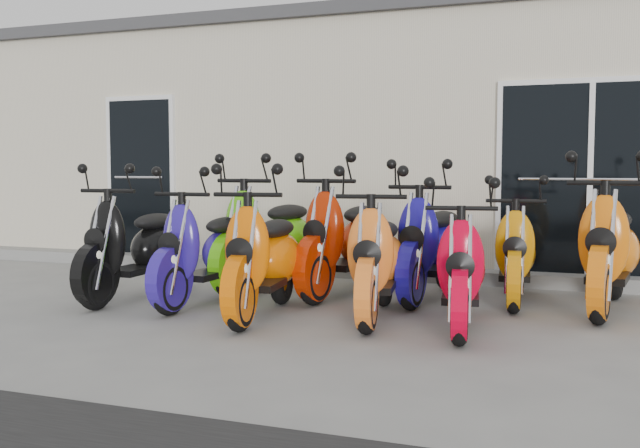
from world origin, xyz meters
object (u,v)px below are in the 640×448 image
at_px(scooter_front_red, 461,253).
at_px(scooter_back_extra, 610,232).
at_px(scooter_back_blue, 432,229).
at_px(scooter_back_yellow, 515,239).
at_px(scooter_front_black, 134,231).
at_px(scooter_front_orange_a, 264,240).
at_px(scooter_front_orange_b, 377,242).
at_px(scooter_back_green, 268,222).
at_px(scooter_back_red, 346,224).
at_px(scooter_front_blue, 206,235).

xyz_separation_m(scooter_front_red, scooter_back_extra, (1.17, 1.22, 0.11)).
bearing_deg(scooter_back_blue, scooter_back_yellow, 11.91).
bearing_deg(scooter_back_yellow, scooter_front_black, -167.24).
distance_m(scooter_front_orange_a, scooter_back_yellow, 2.51).
bearing_deg(scooter_front_orange_b, scooter_back_blue, 68.37).
xyz_separation_m(scooter_back_green, scooter_back_yellow, (2.59, 0.15, -0.11)).
bearing_deg(scooter_back_green, scooter_back_blue, 9.21).
height_order(scooter_back_green, scooter_back_blue, scooter_back_green).
bearing_deg(scooter_back_extra, scooter_back_yellow, 178.05).
distance_m(scooter_front_orange_a, scooter_back_blue, 1.83).
bearing_deg(scooter_back_red, scooter_back_blue, 10.77).
bearing_deg(scooter_back_red, scooter_front_orange_b, -51.36).
distance_m(scooter_front_blue, scooter_back_green, 0.98).
height_order(scooter_front_orange_b, scooter_back_green, scooter_back_green).
height_order(scooter_front_orange_a, scooter_front_red, scooter_front_orange_a).
xyz_separation_m(scooter_front_blue, scooter_back_extra, (3.67, 0.95, 0.07)).
height_order(scooter_front_orange_a, scooter_back_red, scooter_back_red).
bearing_deg(scooter_back_green, scooter_front_black, -129.53).
relative_size(scooter_back_red, scooter_back_yellow, 1.17).
bearing_deg(scooter_front_orange_b, scooter_front_orange_a, -173.43).
xyz_separation_m(scooter_front_orange_b, scooter_back_yellow, (1.07, 1.20, -0.04)).
xyz_separation_m(scooter_front_black, scooter_back_green, (1.04, 0.96, 0.05)).
height_order(scooter_front_orange_a, scooter_back_extra, scooter_back_extra).
bearing_deg(scooter_front_orange_a, scooter_back_yellow, 28.69).
xyz_separation_m(scooter_front_blue, scooter_back_blue, (2.01, 0.99, 0.04)).
distance_m(scooter_front_red, scooter_back_extra, 1.69).
distance_m(scooter_front_red, scooter_back_green, 2.58).
xyz_separation_m(scooter_front_orange_b, scooter_back_blue, (0.26, 1.10, 0.03)).
relative_size(scooter_front_orange_a, scooter_front_red, 1.08).
relative_size(scooter_front_blue, scooter_back_extra, 0.91).
xyz_separation_m(scooter_front_red, scooter_back_blue, (-0.49, 1.26, 0.08)).
xyz_separation_m(scooter_back_green, scooter_back_blue, (1.78, 0.04, -0.03)).
relative_size(scooter_front_red, scooter_back_yellow, 1.00).
bearing_deg(scooter_back_yellow, scooter_back_blue, -176.91).
height_order(scooter_front_black, scooter_back_yellow, scooter_front_black).
height_order(scooter_front_blue, scooter_back_yellow, scooter_front_blue).
bearing_deg(scooter_front_black, scooter_back_blue, 18.59).
height_order(scooter_front_orange_a, scooter_back_yellow, scooter_front_orange_a).
bearing_deg(scooter_back_blue, scooter_front_black, -155.79).
bearing_deg(scooter_front_orange_a, scooter_front_blue, 148.01).
distance_m(scooter_back_green, scooter_back_red, 0.89).
bearing_deg(scooter_front_black, scooter_front_orange_b, -3.09).
height_order(scooter_front_red, scooter_back_red, scooter_back_red).
bearing_deg(scooter_back_extra, scooter_front_blue, -157.67).
xyz_separation_m(scooter_back_green, scooter_back_red, (0.89, -0.00, 0.00)).
xyz_separation_m(scooter_front_blue, scooter_front_orange_a, (0.77, -0.36, 0.01)).
bearing_deg(scooter_back_yellow, scooter_back_red, -179.18).
distance_m(scooter_front_blue, scooter_front_orange_a, 0.86).
height_order(scooter_front_orange_b, scooter_back_blue, scooter_back_blue).
bearing_deg(scooter_back_blue, scooter_back_red, -172.44).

